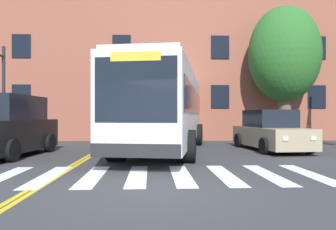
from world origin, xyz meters
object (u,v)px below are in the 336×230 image
object	(u,v)px
car_black_near_lane	(7,127)
street_tree_curbside_large	(284,55)
car_tan_far_lane	(270,132)
city_bus	(167,107)

from	to	relation	value
car_black_near_lane	street_tree_curbside_large	xyz separation A→B (m)	(12.74, 5.86, 3.84)
car_black_near_lane	street_tree_curbside_large	bearing A→B (deg)	24.69
car_black_near_lane	street_tree_curbside_large	world-z (taller)	street_tree_curbside_large
car_tan_far_lane	street_tree_curbside_large	bearing A→B (deg)	61.31
car_black_near_lane	car_tan_far_lane	distance (m)	10.73
car_tan_far_lane	street_tree_curbside_large	xyz separation A→B (m)	(2.18, 3.99, 4.11)
city_bus	street_tree_curbside_large	bearing A→B (deg)	30.24
city_bus	car_tan_far_lane	size ratio (longest dim) A/B	2.40
city_bus	car_black_near_lane	bearing A→B (deg)	-162.18
car_tan_far_lane	street_tree_curbside_large	world-z (taller)	street_tree_curbside_large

